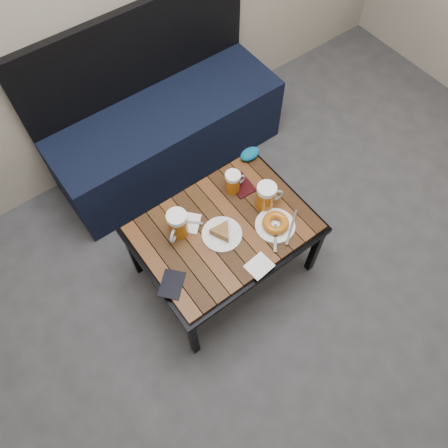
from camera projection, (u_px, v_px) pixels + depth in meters
ground at (363, 380)px, 2.17m from camera, size 4.00×4.00×0.00m
bench at (165, 129)px, 2.65m from camera, size 1.40×0.50×0.95m
cafe_table at (224, 231)px, 2.11m from camera, size 0.84×0.62×0.47m
beer_mug_left at (178, 225)px, 1.99m from camera, size 0.14×0.12×0.15m
beer_mug_centre at (233, 182)px, 2.13m from camera, size 0.11×0.08×0.12m
beer_mug_right at (266, 196)px, 2.07m from camera, size 0.14×0.11×0.15m
plate_pie at (222, 233)px, 2.03m from camera, size 0.19×0.19×0.05m
plate_bagel at (276, 224)px, 2.06m from camera, size 0.24×0.21×0.05m
napkin_left at (188, 223)px, 2.08m from camera, size 0.15×0.15×0.01m
napkin_right at (259, 266)px, 1.97m from camera, size 0.12×0.11×0.01m
passport_navy at (172, 284)px, 1.92m from camera, size 0.16×0.16×0.01m
passport_burgundy at (241, 185)px, 2.19m from camera, size 0.11×0.15×0.01m
knit_pouch at (250, 154)px, 2.27m from camera, size 0.11×0.08×0.05m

